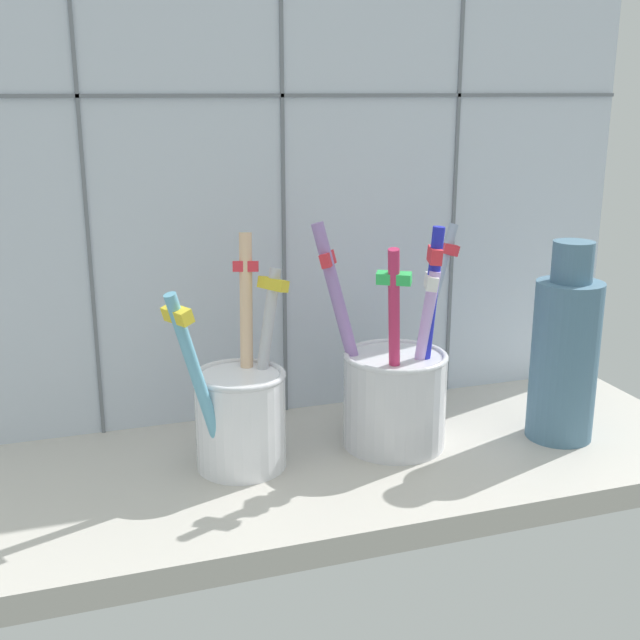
{
  "coord_description": "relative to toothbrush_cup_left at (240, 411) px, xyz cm",
  "views": [
    {
      "loc": [
        -18.5,
        -54.64,
        29.78
      ],
      "look_at": [
        0.0,
        1.15,
        13.06
      ],
      "focal_mm": 45.45,
      "sensor_mm": 36.0,
      "label": 1
    }
  ],
  "objects": [
    {
      "name": "toothbrush_cup_right",
      "position": [
        12.69,
        -0.01,
        0.21
      ],
      "size": [
        13.89,
        9.81,
        18.07
      ],
      "color": "silver",
      "rests_on": "counter_slab"
    },
    {
      "name": "ceramic_vase",
      "position": [
        26.26,
        -2.97,
        2.81
      ],
      "size": [
        5.37,
        5.37,
        16.45
      ],
      "color": "slate",
      "rests_on": "counter_slab"
    },
    {
      "name": "tile_wall_back",
      "position": [
        6.32,
        10.81,
        16.04
      ],
      "size": [
        64.0,
        2.2,
        45.0
      ],
      "color": "silver",
      "rests_on": "ground"
    },
    {
      "name": "toothbrush_cup_left",
      "position": [
        0.0,
        0.0,
        0.0
      ],
      "size": [
        10.04,
        8.62,
        17.52
      ],
      "color": "white",
      "rests_on": "counter_slab"
    },
    {
      "name": "counter_slab",
      "position": [
        6.32,
        -1.19,
        -5.46
      ],
      "size": [
        64.0,
        22.0,
        2.0
      ],
      "primitive_type": "cube",
      "color": "#BCB7AD",
      "rests_on": "ground"
    }
  ]
}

